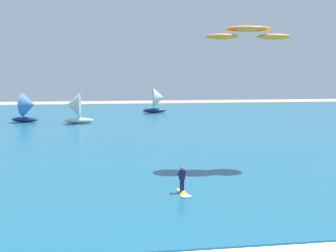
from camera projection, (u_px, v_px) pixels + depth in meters
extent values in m
cube|color=#1E607F|center=(133.00, 124.00, 61.55)|extent=(160.00, 90.00, 0.10)
cube|color=white|center=(205.00, 251.00, 17.32)|extent=(68.26, 1.26, 0.01)
cube|color=yellow|center=(182.00, 192.00, 25.71)|extent=(0.54, 1.43, 0.05)
cylinder|color=#19194C|center=(181.00, 186.00, 25.46)|extent=(0.14, 0.14, 0.80)
cylinder|color=#19194C|center=(183.00, 185.00, 25.86)|extent=(0.14, 0.14, 0.80)
cube|color=#19194C|center=(182.00, 175.00, 25.57)|extent=(0.37, 0.25, 0.60)
sphere|color=#9E7051|center=(182.00, 168.00, 25.52)|extent=(0.22, 0.22, 0.22)
cylinder|color=#19194C|center=(178.00, 174.00, 25.59)|extent=(0.13, 0.51, 0.39)
cylinder|color=#19194C|center=(185.00, 173.00, 25.69)|extent=(0.13, 0.51, 0.39)
ellipsoid|color=white|center=(186.00, 196.00, 24.79)|extent=(0.74, 0.65, 0.08)
ellipsoid|color=orange|center=(248.00, 29.00, 32.19)|extent=(3.88, 2.57, 0.43)
ellipsoid|color=orange|center=(222.00, 36.00, 32.18)|extent=(2.91, 2.47, 0.43)
ellipsoid|color=orange|center=(274.00, 37.00, 32.35)|extent=(2.91, 2.47, 0.43)
ellipsoid|color=silver|center=(79.00, 121.00, 62.57)|extent=(4.51, 1.60, 0.84)
cylinder|color=silver|center=(80.00, 103.00, 62.26)|extent=(0.14, 0.14, 4.49)
cone|color=silver|center=(74.00, 105.00, 62.16)|extent=(2.01, 3.80, 3.77)
ellipsoid|color=navy|center=(154.00, 110.00, 80.18)|extent=(4.69, 1.73, 0.87)
cylinder|color=silver|center=(153.00, 97.00, 79.81)|extent=(0.15, 0.15, 4.65)
cone|color=silver|center=(158.00, 98.00, 79.96)|extent=(2.14, 3.96, 3.90)
ellipsoid|color=navy|center=(25.00, 119.00, 64.17)|extent=(4.55, 2.46, 0.81)
cylinder|color=silver|center=(23.00, 103.00, 63.86)|extent=(0.13, 0.13, 4.32)
cone|color=#3F72CC|center=(29.00, 105.00, 63.80)|extent=(2.69, 3.97, 3.63)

